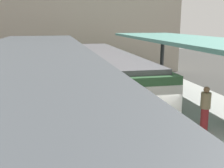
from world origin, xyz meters
TOP-DOWN VIEW (x-y plane):
  - ground_plane at (0.00, 0.00)m, footprint 80.00×80.00m
  - platform_left at (-3.80, 0.00)m, footprint 4.40×28.00m
  - track_ballast at (0.00, 0.00)m, footprint 3.20×28.00m
  - rail_near_side at (-0.72, 0.00)m, footprint 0.08×28.00m
  - rail_far_side at (0.72, 0.00)m, footprint 0.08×28.00m
  - commuter_train at (0.00, 6.46)m, footprint 2.78×13.10m
  - canopy_left at (-3.80, 1.40)m, footprint 4.18×21.00m
  - canopy_right at (3.80, 1.40)m, footprint 4.18×21.00m
  - litter_bin at (2.69, 5.00)m, footprint 0.44×0.44m
  - passenger_near_bench at (2.33, 0.06)m, footprint 0.36×0.36m
  - station_building_backdrop at (0.53, 20.00)m, footprint 18.00×6.00m

SIDE VIEW (x-z plane):
  - ground_plane at x=0.00m, z-range 0.00..0.00m
  - track_ballast at x=0.00m, z-range 0.00..0.20m
  - rail_near_side at x=-0.72m, z-range 0.20..0.34m
  - rail_far_side at x=0.72m, z-range 0.20..0.34m
  - platform_left at x=-3.80m, z-range 0.00..1.00m
  - litter_bin at x=2.69m, z-range 1.00..1.80m
  - commuter_train at x=0.00m, z-range 0.18..3.28m
  - passenger_near_bench at x=2.33m, z-range 1.03..2.70m
  - canopy_left at x=-3.80m, z-range 2.38..5.36m
  - canopy_right at x=3.80m, z-range 2.45..5.58m
  - station_building_backdrop at x=0.53m, z-range 0.00..11.00m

